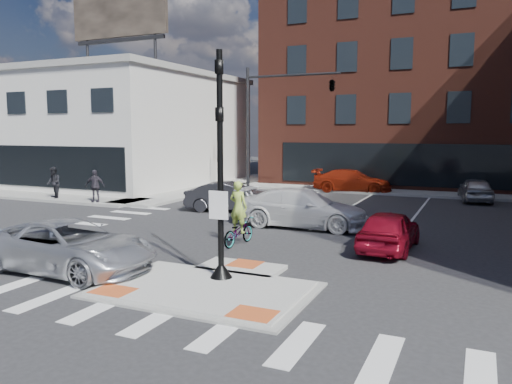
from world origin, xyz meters
The scene contains 19 objects.
ground centered at (0.00, 0.00, 0.00)m, with size 120.00×120.00×0.00m, color #28282B.
refuge_island centered at (0.00, -0.26, 0.05)m, with size 5.40×4.65×0.13m.
sidewalk_nw centered at (-16.76, 15.29, 0.08)m, with size 23.50×20.50×0.15m.
sidewalk_n centered at (3.00, 22.00, 0.07)m, with size 26.00×3.00×0.15m, color gray.
building_nw centered at (-21.98, 19.98, 4.23)m, with size 20.40×16.40×14.40m.
building_n centered at (3.00, 31.99, 7.80)m, with size 24.40×18.40×15.50m.
building_far_left centered at (-4.00, 52.00, 5.00)m, with size 10.00×12.00×10.00m, color slate.
building_far_right centered at (9.00, 54.00, 6.00)m, with size 12.00×12.00×12.00m, color brown.
signal_pole centered at (0.00, 0.40, 2.36)m, with size 0.60×0.60×5.98m.
mast_arm_signal centered at (-3.47, 18.00, 6.21)m, with size 6.10×2.24×8.00m.
silver_suv centered at (-4.50, -0.52, 0.74)m, with size 2.46×5.33×1.48m, color silver.
red_sedan centered at (3.50, 5.93, 0.69)m, with size 1.63×4.05×1.38m, color maroon.
white_pickup centered at (-0.52, 8.59, 0.81)m, with size 2.26×5.57×1.62m, color white.
bg_car_dark centered at (-5.17, 11.00, 0.74)m, with size 1.56×4.47×1.47m, color #26262B.
bg_car_silver centered at (6.03, 20.00, 0.69)m, with size 1.63×4.06×1.38m, color #AAADB2.
bg_car_red centered at (-1.49, 21.42, 0.75)m, with size 2.09×5.15×1.49m, color maroon.
cyclist centered at (-1.50, 4.48, 0.77)m, with size 0.81×1.89×2.30m.
pedestrian_a centered at (-16.26, 10.20, 1.06)m, with size 0.88×0.69×1.82m, color black.
pedestrian_b centered at (-13.01, 10.00, 1.04)m, with size 1.04×0.43×1.78m, color #2E2A34.
Camera 1 is at (6.23, -11.10, 4.04)m, focal length 35.00 mm.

